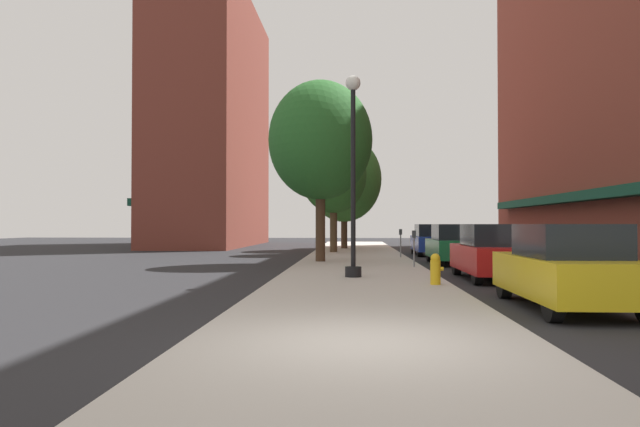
% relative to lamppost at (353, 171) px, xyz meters
% --- Properties ---
extents(ground_plane, '(90.00, 90.00, 0.00)m').
position_rel_lamppost_xyz_m(ground_plane, '(4.14, 8.60, -3.20)').
color(ground_plane, '#232326').
extents(sidewalk_slab, '(4.80, 50.00, 0.12)m').
position_rel_lamppost_xyz_m(sidewalk_slab, '(0.14, 9.60, -3.14)').
color(sidewalk_slab, '#B7B2A8').
rests_on(sidewalk_slab, ground).
extents(building_far_background, '(6.80, 18.00, 18.97)m').
position_rel_lamppost_xyz_m(building_far_background, '(-10.87, 27.60, 6.26)').
color(building_far_background, brown).
rests_on(building_far_background, ground).
extents(lamppost, '(0.48, 0.48, 5.90)m').
position_rel_lamppost_xyz_m(lamppost, '(0.00, 0.00, 0.00)').
color(lamppost, black).
rests_on(lamppost, sidewalk_slab).
extents(fire_hydrant, '(0.33, 0.26, 0.79)m').
position_rel_lamppost_xyz_m(fire_hydrant, '(2.09, -2.03, -2.68)').
color(fire_hydrant, gold).
rests_on(fire_hydrant, sidewalk_slab).
extents(parking_meter_near, '(0.14, 0.09, 1.31)m').
position_rel_lamppost_xyz_m(parking_meter_near, '(2.19, 4.20, -2.25)').
color(parking_meter_near, slate).
rests_on(parking_meter_near, sidewalk_slab).
extents(parking_meter_far, '(0.14, 0.09, 1.31)m').
position_rel_lamppost_xyz_m(parking_meter_far, '(2.19, 10.22, -2.25)').
color(parking_meter_far, slate).
rests_on(parking_meter_far, sidewalk_slab).
extents(tree_near, '(4.33, 4.33, 7.54)m').
position_rel_lamppost_xyz_m(tree_near, '(-1.37, 7.15, 1.94)').
color(tree_near, '#422D1E').
rests_on(tree_near, sidewalk_slab).
extents(tree_mid, '(3.65, 3.65, 6.36)m').
position_rel_lamppost_xyz_m(tree_mid, '(-1.09, 15.21, 1.15)').
color(tree_mid, '#4C3823').
rests_on(tree_mid, sidewalk_slab).
extents(tree_far, '(4.76, 4.76, 7.16)m').
position_rel_lamppost_xyz_m(tree_far, '(-0.58, 20.20, 1.33)').
color(tree_far, '#422D1E').
rests_on(tree_far, sidewalk_slab).
extents(car_yellow, '(1.80, 4.30, 1.66)m').
position_rel_lamppost_xyz_m(car_yellow, '(4.14, -5.43, -2.39)').
color(car_yellow, black).
rests_on(car_yellow, ground).
extents(car_red, '(1.80, 4.30, 1.66)m').
position_rel_lamppost_xyz_m(car_red, '(4.14, 0.60, -2.39)').
color(car_red, black).
rests_on(car_red, ground).
extents(car_green, '(1.80, 4.30, 1.66)m').
position_rel_lamppost_xyz_m(car_green, '(4.14, 7.36, -2.39)').
color(car_green, black).
rests_on(car_green, ground).
extents(car_blue, '(1.80, 4.30, 1.66)m').
position_rel_lamppost_xyz_m(car_blue, '(4.14, 14.33, -2.39)').
color(car_blue, black).
rests_on(car_blue, ground).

